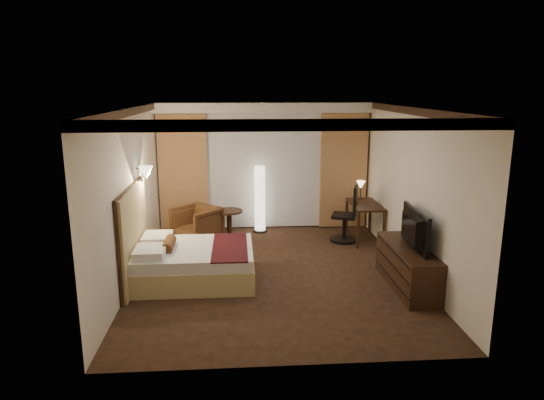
{
  "coord_description": "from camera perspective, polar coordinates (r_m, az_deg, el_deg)",
  "views": [
    {
      "loc": [
        -0.58,
        -7.53,
        3.01
      ],
      "look_at": [
        0.0,
        0.4,
        1.15
      ],
      "focal_mm": 32.0,
      "sensor_mm": 36.0,
      "label": 1
    }
  ],
  "objects": [
    {
      "name": "floor",
      "position": [
        8.13,
        0.21,
        -8.57
      ],
      "size": [
        4.5,
        5.5,
        0.01
      ],
      "primitive_type": "cube",
      "color": "black",
      "rests_on": "ground"
    },
    {
      "name": "soffit",
      "position": [
        10.05,
        -0.89,
        10.83
      ],
      "size": [
        4.5,
        0.5,
        0.2
      ],
      "primitive_type": "cube",
      "color": "white",
      "rests_on": "ceiling"
    },
    {
      "name": "floor_lamp",
      "position": [
        10.18,
        -1.44,
        0.12
      ],
      "size": [
        0.3,
        0.3,
        1.42
      ],
      "primitive_type": null,
      "color": "white",
      "rests_on": "floor"
    },
    {
      "name": "dresser",
      "position": [
        7.76,
        15.65,
        -7.59
      ],
      "size": [
        0.5,
        1.66,
        0.65
      ],
      "primitive_type": null,
      "color": "black",
      "rests_on": "floor"
    },
    {
      "name": "wall_sconce",
      "position": [
        8.31,
        -14.62,
        3.11
      ],
      "size": [
        0.24,
        0.24,
        0.24
      ],
      "primitive_type": null,
      "color": "white",
      "rests_on": "left_wall"
    },
    {
      "name": "curtain_left_drape",
      "position": [
        10.35,
        -10.35,
        3.17
      ],
      "size": [
        1.0,
        0.14,
        2.45
      ],
      "primitive_type": "cube",
      "color": "tan",
      "rests_on": "back_wall"
    },
    {
      "name": "right_wall",
      "position": [
        8.21,
        16.08,
        0.99
      ],
      "size": [
        0.02,
        5.5,
        2.7
      ],
      "primitive_type": "cube",
      "color": "white",
      "rests_on": "floor"
    },
    {
      "name": "television",
      "position": [
        7.55,
        15.74,
        -3.05
      ],
      "size": [
        0.67,
        1.12,
        0.14
      ],
      "primitive_type": "imported",
      "rotation": [
        0.0,
        0.0,
        1.54
      ],
      "color": "black",
      "rests_on": "dresser"
    },
    {
      "name": "bed",
      "position": [
        7.86,
        -9.01,
        -7.41
      ],
      "size": [
        1.85,
        1.44,
        0.54
      ],
      "primitive_type": null,
      "color": "white",
      "rests_on": "floor"
    },
    {
      "name": "desk_lamp",
      "position": [
        10.13,
        10.38,
        1.04
      ],
      "size": [
        0.18,
        0.18,
        0.34
      ],
      "primitive_type": null,
      "color": "#FFD899",
      "rests_on": "desk"
    },
    {
      "name": "armchair",
      "position": [
        9.66,
        -8.84,
        -2.68
      ],
      "size": [
        1.06,
        1.06,
        0.79
      ],
      "primitive_type": "imported",
      "rotation": [
        0.0,
        0.0,
        -0.77
      ],
      "color": "#442314",
      "rests_on": "floor"
    },
    {
      "name": "curtain_right_drape",
      "position": [
        10.54,
        8.38,
        3.42
      ],
      "size": [
        1.0,
        0.14,
        2.45
      ],
      "primitive_type": "cube",
      "color": "tan",
      "rests_on": "back_wall"
    },
    {
      "name": "office_chair",
      "position": [
        9.68,
        8.5,
        -1.6
      ],
      "size": [
        0.69,
        0.69,
        1.13
      ],
      "primitive_type": null,
      "rotation": [
        0.0,
        0.0,
        -0.33
      ],
      "color": "black",
      "rests_on": "floor"
    },
    {
      "name": "crown_molding",
      "position": [
        7.56,
        0.23,
        10.37
      ],
      "size": [
        4.5,
        5.5,
        0.12
      ],
      "primitive_type": null,
      "color": "black",
      "rests_on": "ceiling"
    },
    {
      "name": "curtain_sheer",
      "position": [
        10.36,
        -0.92,
        3.39
      ],
      "size": [
        2.48,
        0.04,
        2.45
      ],
      "primitive_type": "cube",
      "color": "silver",
      "rests_on": "back_wall"
    },
    {
      "name": "side_table",
      "position": [
        9.83,
        -5.03,
        -2.89
      ],
      "size": [
        0.54,
        0.54,
        0.6
      ],
      "primitive_type": null,
      "color": "black",
      "rests_on": "floor"
    },
    {
      "name": "desk",
      "position": [
        9.88,
        10.82,
        -2.53
      ],
      "size": [
        0.55,
        1.1,
        0.75
      ],
      "primitive_type": null,
      "color": "black",
      "rests_on": "floor"
    },
    {
      "name": "back_wall",
      "position": [
        10.43,
        -0.95,
        4.01
      ],
      "size": [
        4.5,
        0.02,
        2.7
      ],
      "primitive_type": "cube",
      "color": "white",
      "rests_on": "floor"
    },
    {
      "name": "ceiling",
      "position": [
        7.55,
        0.23,
        10.82
      ],
      "size": [
        4.5,
        5.5,
        0.01
      ],
      "primitive_type": "cube",
      "color": "white",
      "rests_on": "back_wall"
    },
    {
      "name": "left_wall",
      "position": [
        7.89,
        -16.31,
        0.48
      ],
      "size": [
        0.02,
        5.5,
        2.7
      ],
      "primitive_type": "cube",
      "color": "white",
      "rests_on": "floor"
    },
    {
      "name": "headboard",
      "position": [
        7.84,
        -15.96,
        -4.11
      ],
      "size": [
        0.12,
        1.74,
        1.5
      ],
      "primitive_type": null,
      "color": "tan",
      "rests_on": "floor"
    }
  ]
}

